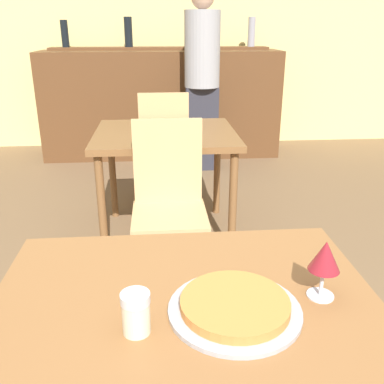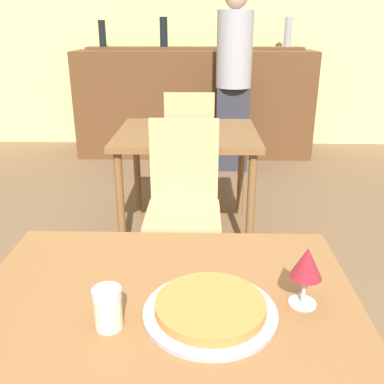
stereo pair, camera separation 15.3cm
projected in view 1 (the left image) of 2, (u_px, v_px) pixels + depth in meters
wall_back at (159, 25)px, 4.97m from camera, size 8.00×0.05×2.80m
dining_table_near at (187, 339)px, 1.08m from camera, size 1.00×0.85×0.74m
dining_table_far at (166, 145)px, 2.83m from camera, size 0.92×0.83×0.75m
bar_counter at (162, 104)px, 4.80m from camera, size 2.60×0.56×1.15m
bar_back_shelf at (160, 44)px, 4.70m from camera, size 2.39×0.24×0.34m
chair_far_side_front at (169, 195)px, 2.34m from camera, size 0.40×0.40×0.93m
chair_far_side_back at (164, 142)px, 3.42m from camera, size 0.40×0.40×0.93m
pizza_tray at (235, 307)px, 1.04m from camera, size 0.33×0.33×0.04m
cheese_shaker at (136, 313)px, 0.96m from camera, size 0.07×0.07×0.10m
person_standing at (202, 75)px, 4.15m from camera, size 0.34×0.34×1.75m
wine_glass at (325, 258)px, 1.07m from camera, size 0.08×0.08×0.16m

